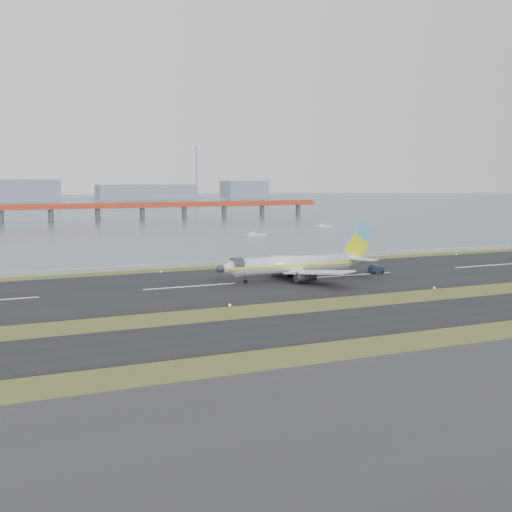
{
  "coord_description": "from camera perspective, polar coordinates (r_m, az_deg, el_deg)",
  "views": [
    {
      "loc": [
        -40.66,
        -96.12,
        22.37
      ],
      "look_at": [
        11.48,
        22.0,
        6.82
      ],
      "focal_mm": 45.0,
      "sensor_mm": 36.0,
      "label": 1
    }
  ],
  "objects": [
    {
      "name": "workboat_far",
      "position": [
        300.3,
        6.11,
        2.65
      ],
      "size": [
        6.78,
        3.98,
        1.57
      ],
      "rotation": [
        0.0,
        0.0,
        -0.32
      ],
      "color": "white",
      "rests_on": "ground"
    },
    {
      "name": "red_pier",
      "position": [
        351.72,
        -13.9,
        4.21
      ],
      "size": [
        260.0,
        5.0,
        10.2
      ],
      "color": "#BD3D20",
      "rests_on": "ground"
    },
    {
      "name": "workboat_near",
      "position": [
        251.84,
        -0.04,
        1.91
      ],
      "size": [
        7.97,
        4.22,
        1.85
      ],
      "rotation": [
        0.0,
        0.0,
        -0.25
      ],
      "color": "white",
      "rests_on": "ground"
    },
    {
      "name": "runway_strip",
      "position": [
        134.38,
        -5.87,
        -2.73
      ],
      "size": [
        1000.0,
        45.0,
        0.1
      ],
      "primitive_type": "cube",
      "color": "black",
      "rests_on": "ground"
    },
    {
      "name": "apron_strip",
      "position": [
        61.99,
        20.08,
        -14.67
      ],
      "size": [
        1000.0,
        50.0,
        0.1
      ],
      "primitive_type": "cube",
      "color": "#2E2E30",
      "rests_on": "ground"
    },
    {
      "name": "seawall",
      "position": [
        162.81,
        -9.14,
        -0.94
      ],
      "size": [
        1000.0,
        2.5,
        1.0
      ],
      "primitive_type": "cube",
      "color": "gray",
      "rests_on": "ground"
    },
    {
      "name": "taxiway_strip",
      "position": [
        96.06,
        1.94,
        -6.57
      ],
      "size": [
        1000.0,
        18.0,
        0.1
      ],
      "primitive_type": "cube",
      "color": "black",
      "rests_on": "ground"
    },
    {
      "name": "bay_water",
      "position": [
        558.06,
        -19.67,
        4.17
      ],
      "size": [
        1400.0,
        800.0,
        1.3
      ],
      "primitive_type": "cube",
      "color": "#435260",
      "rests_on": "ground"
    },
    {
      "name": "airliner",
      "position": [
        142.93,
        3.68,
        -0.75
      ],
      "size": [
        38.52,
        32.89,
        12.8
      ],
      "color": "white",
      "rests_on": "ground"
    },
    {
      "name": "ground",
      "position": [
        106.74,
        -0.87,
        -5.23
      ],
      "size": [
        1000.0,
        1000.0,
        0.0
      ],
      "primitive_type": "plane",
      "color": "#3D4A1A",
      "rests_on": "ground"
    },
    {
      "name": "pushback_tug",
      "position": [
        154.7,
        10.61,
        -1.16
      ],
      "size": [
        3.57,
        2.21,
        2.23
      ],
      "rotation": [
        0.0,
        0.0,
        0.05
      ],
      "color": "#131F35",
      "rests_on": "ground"
    },
    {
      "name": "far_shoreline",
      "position": [
        718.36,
        -19.56,
        5.17
      ],
      "size": [
        1400.0,
        80.0,
        60.5
      ],
      "color": "gray",
      "rests_on": "ground"
    }
  ]
}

